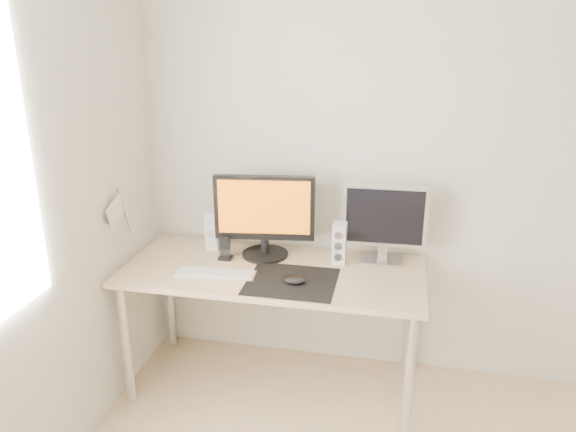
{
  "coord_description": "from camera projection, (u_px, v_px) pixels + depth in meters",
  "views": [
    {
      "loc": [
        -0.29,
        -1.28,
        1.98
      ],
      "look_at": [
        -0.86,
        1.44,
        1.01
      ],
      "focal_mm": 35.0,
      "sensor_mm": 36.0,
      "label": 1
    }
  ],
  "objects": [
    {
      "name": "wall_back",
      "position": [
        458.0,
        166.0,
        2.98
      ],
      "size": [
        3.5,
        0.0,
        3.5
      ],
      "primitive_type": "plane",
      "rotation": [
        1.57,
        0.0,
        0.0
      ],
      "color": "silver",
      "rests_on": "ground"
    },
    {
      "name": "mousepad",
      "position": [
        292.0,
        281.0,
        2.84
      ],
      "size": [
        0.45,
        0.4,
        0.0
      ],
      "primitive_type": "cube",
      "color": "black",
      "rests_on": "desk"
    },
    {
      "name": "mouse",
      "position": [
        294.0,
        280.0,
        2.8
      ],
      "size": [
        0.11,
        0.06,
        0.04
      ],
      "primitive_type": "ellipsoid",
      "color": "black",
      "rests_on": "mousepad"
    },
    {
      "name": "desk",
      "position": [
        273.0,
        282.0,
        3.02
      ],
      "size": [
        1.6,
        0.7,
        0.73
      ],
      "color": "#D1B587",
      "rests_on": "ground"
    },
    {
      "name": "main_monitor",
      "position": [
        264.0,
        213.0,
        3.07
      ],
      "size": [
        0.55,
        0.29,
        0.47
      ],
      "color": "black",
      "rests_on": "desk"
    },
    {
      "name": "second_monitor",
      "position": [
        384.0,
        220.0,
        3.0
      ],
      "size": [
        0.45,
        0.17,
        0.43
      ],
      "color": "#B0B0B3",
      "rests_on": "desk"
    },
    {
      "name": "speaker_left",
      "position": [
        213.0,
        230.0,
        3.21
      ],
      "size": [
        0.07,
        0.09,
        0.23
      ],
      "color": "white",
      "rests_on": "desk"
    },
    {
      "name": "speaker_right",
      "position": [
        339.0,
        243.0,
        3.03
      ],
      "size": [
        0.07,
        0.09,
        0.23
      ],
      "color": "white",
      "rests_on": "desk"
    },
    {
      "name": "keyboard",
      "position": [
        215.0,
        273.0,
        2.92
      ],
      "size": [
        0.43,
        0.15,
        0.02
      ],
      "color": "silver",
      "rests_on": "desk"
    },
    {
      "name": "phone_dock",
      "position": [
        225.0,
        252.0,
        3.1
      ],
      "size": [
        0.07,
        0.06,
        0.13
      ],
      "color": "black",
      "rests_on": "desk"
    },
    {
      "name": "pennant",
      "position": [
        118.0,
        211.0,
        2.91
      ],
      "size": [
        0.01,
        0.23,
        0.29
      ],
      "color": "#A57F54",
      "rests_on": "wall_left"
    }
  ]
}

